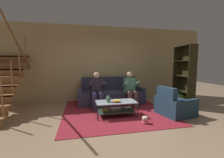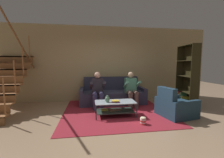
% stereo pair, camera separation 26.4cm
% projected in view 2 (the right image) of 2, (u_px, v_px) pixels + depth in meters
% --- Properties ---
extents(ground, '(16.80, 16.80, 0.00)m').
position_uv_depth(ground, '(117.00, 123.00, 3.71)').
color(ground, '#9B7D60').
extents(back_partition, '(8.40, 0.12, 2.90)m').
position_uv_depth(back_partition, '(106.00, 64.00, 5.98)').
color(back_partition, tan).
rests_on(back_partition, ground).
extents(staircase_run, '(1.09, 2.58, 2.86)m').
position_uv_depth(staircase_run, '(7.00, 76.00, 4.56)').
color(staircase_run, '#9C6238').
rests_on(staircase_run, ground).
extents(couch, '(2.35, 0.93, 0.95)m').
position_uv_depth(couch, '(112.00, 95.00, 5.56)').
color(couch, '#323249').
rests_on(couch, ground).
extents(person_seated_left, '(0.50, 0.58, 1.18)m').
position_uv_depth(person_seated_left, '(98.00, 88.00, 4.89)').
color(person_seated_left, '#373359').
rests_on(person_seated_left, ground).
extents(person_seated_right, '(0.50, 0.58, 1.17)m').
position_uv_depth(person_seated_right, '(131.00, 88.00, 5.06)').
color(person_seated_right, brown).
rests_on(person_seated_right, ground).
extents(coffee_table, '(1.11, 0.56, 0.41)m').
position_uv_depth(coffee_table, '(115.00, 106.00, 4.17)').
color(coffee_table, '#AAB8C2').
rests_on(coffee_table, ground).
extents(area_rug, '(3.06, 3.33, 0.01)m').
position_uv_depth(area_rug, '(114.00, 109.00, 4.76)').
color(area_rug, maroon).
rests_on(area_rug, ground).
extents(vase, '(0.13, 0.13, 0.18)m').
position_uv_depth(vase, '(107.00, 99.00, 4.08)').
color(vase, '#4D735A').
rests_on(vase, coffee_table).
extents(book_stack, '(0.23, 0.17, 0.06)m').
position_uv_depth(book_stack, '(115.00, 101.00, 4.07)').
color(book_stack, purple).
rests_on(book_stack, coffee_table).
extents(bookshelf, '(0.41, 1.02, 2.07)m').
position_uv_depth(bookshelf, '(187.00, 82.00, 5.12)').
color(bookshelf, black).
rests_on(bookshelf, ground).
extents(armchair, '(1.00, 0.99, 0.82)m').
position_uv_depth(armchair, '(175.00, 107.00, 4.15)').
color(armchair, '#1F3A4F').
rests_on(armchair, ground).
extents(popcorn_tub, '(0.14, 0.14, 0.19)m').
position_uv_depth(popcorn_tub, '(143.00, 121.00, 3.59)').
color(popcorn_tub, red).
rests_on(popcorn_tub, ground).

